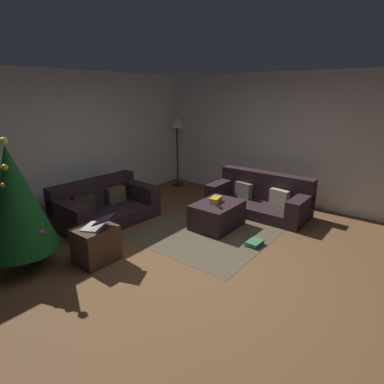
{
  "coord_description": "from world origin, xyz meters",
  "views": [
    {
      "loc": [
        -3.05,
        -2.21,
        2.21
      ],
      "look_at": [
        0.56,
        0.59,
        0.75
      ],
      "focal_mm": 29.22,
      "sensor_mm": 36.0,
      "label": 1
    }
  ],
  "objects": [
    {
      "name": "christmas_tree",
      "position": [
        -1.52,
        1.77,
        0.95
      ],
      "size": [
        0.92,
        0.92,
        1.72
      ],
      "color": "brown",
      "rests_on": "ground_plane"
    },
    {
      "name": "corner_partition",
      "position": [
        3.14,
        0.0,
        1.3
      ],
      "size": [
        0.12,
        6.4,
        2.6
      ],
      "primitive_type": "cube",
      "color": "silver",
      "rests_on": "ground_plane"
    },
    {
      "name": "laptop",
      "position": [
        -0.81,
        1.1,
        0.56
      ],
      "size": [
        0.47,
        0.5,
        0.18
      ],
      "color": "silver",
      "rests_on": "side_table"
    },
    {
      "name": "side_table",
      "position": [
        -0.84,
        1.15,
        0.25
      ],
      "size": [
        0.52,
        0.44,
        0.5
      ],
      "primitive_type": "cube",
      "color": "#4C3323",
      "rests_on": "ground_plane"
    },
    {
      "name": "couch_right",
      "position": [
        2.26,
        0.24,
        0.27
      ],
      "size": [
        0.88,
        1.88,
        0.74
      ],
      "rotation": [
        0.0,
        0.0,
        1.57
      ],
      "color": "#2D1E23",
      "rests_on": "ground_plane"
    },
    {
      "name": "area_rug",
      "position": [
        1.13,
        0.48,
        0.0
      ],
      "size": [
        2.6,
        2.0,
        0.01
      ],
      "primitive_type": "cube",
      "color": "brown",
      "rests_on": "ground_plane"
    },
    {
      "name": "couch_left",
      "position": [
        0.12,
        2.25,
        0.28
      ],
      "size": [
        1.73,
        1.06,
        0.72
      ],
      "rotation": [
        0.0,
        0.0,
        3.1
      ],
      "color": "#2D1E23",
      "rests_on": "ground_plane"
    },
    {
      "name": "tv_remote",
      "position": [
        0.97,
        0.34,
        0.45
      ],
      "size": [
        0.13,
        0.16,
        0.02
      ],
      "primitive_type": "cube",
      "rotation": [
        0.0,
        0.0,
        -0.56
      ],
      "color": "black",
      "rests_on": "ottoman"
    },
    {
      "name": "corner_lamp",
      "position": [
        2.65,
        2.65,
        1.42
      ],
      "size": [
        0.36,
        0.36,
        1.66
      ],
      "color": "black",
      "rests_on": "ground_plane"
    },
    {
      "name": "gift_box",
      "position": [
        1.14,
        0.53,
        0.48
      ],
      "size": [
        0.27,
        0.2,
        0.09
      ],
      "primitive_type": "cube",
      "rotation": [
        0.0,
        0.0,
        0.22
      ],
      "color": "gold",
      "rests_on": "ottoman"
    },
    {
      "name": "ground_plane",
      "position": [
        0.0,
        0.0,
        0.0
      ],
      "size": [
        6.4,
        6.4,
        0.0
      ],
      "primitive_type": "plane",
      "color": "brown"
    },
    {
      "name": "rear_partition",
      "position": [
        0.0,
        3.14,
        1.3
      ],
      "size": [
        6.4,
        0.12,
        2.6
      ],
      "primitive_type": "cube",
      "color": "silver",
      "rests_on": "ground_plane"
    },
    {
      "name": "book_stack",
      "position": [
        0.9,
        -0.34,
        0.04
      ],
      "size": [
        0.3,
        0.26,
        0.07
      ],
      "color": "#2D5193",
      "rests_on": "ground_plane"
    },
    {
      "name": "ottoman",
      "position": [
        1.13,
        0.48,
        0.22
      ],
      "size": [
        0.86,
        0.64,
        0.43
      ],
      "primitive_type": "cube",
      "color": "#2D1E23",
      "rests_on": "ground_plane"
    }
  ]
}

